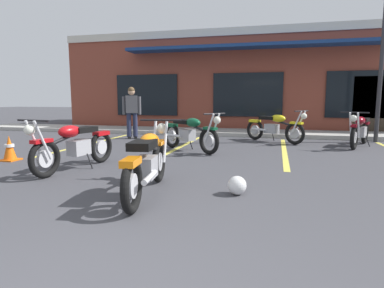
{
  "coord_description": "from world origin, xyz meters",
  "views": [
    {
      "loc": [
        1.14,
        -1.37,
        1.3
      ],
      "look_at": [
        -0.21,
        3.86,
        0.55
      ],
      "focal_mm": 30.6,
      "sensor_mm": 36.0,
      "label": 1
    }
  ],
  "objects_px": {
    "person_in_shorts_foreground": "(132,110)",
    "motorcycle_foreground_classic": "(148,161)",
    "motorcycle_black_cruiser": "(190,133)",
    "helmet_on_pavement": "(237,185)",
    "motorcycle_blue_standard": "(75,145)",
    "motorcycle_silver_naked": "(360,130)",
    "traffic_cone": "(10,148)",
    "motorcycle_green_cafe_racer": "(275,127)"
  },
  "relations": [
    {
      "from": "person_in_shorts_foreground",
      "to": "motorcycle_foreground_classic",
      "type": "bearing_deg",
      "value": -63.35
    },
    {
      "from": "motorcycle_black_cruiser",
      "to": "helmet_on_pavement",
      "type": "xyz_separation_m",
      "value": [
        1.59,
        -3.47,
        -0.33
      ]
    },
    {
      "from": "motorcycle_blue_standard",
      "to": "motorcycle_silver_naked",
      "type": "bearing_deg",
      "value": 37.99
    },
    {
      "from": "motorcycle_black_cruiser",
      "to": "motorcycle_silver_naked",
      "type": "relative_size",
      "value": 0.91
    },
    {
      "from": "motorcycle_foreground_classic",
      "to": "traffic_cone",
      "type": "xyz_separation_m",
      "value": [
        -3.78,
        1.59,
        -0.2
      ]
    },
    {
      "from": "motorcycle_green_cafe_racer",
      "to": "helmet_on_pavement",
      "type": "height_order",
      "value": "motorcycle_green_cafe_racer"
    },
    {
      "from": "motorcycle_black_cruiser",
      "to": "motorcycle_green_cafe_racer",
      "type": "bearing_deg",
      "value": 48.2
    },
    {
      "from": "motorcycle_black_cruiser",
      "to": "helmet_on_pavement",
      "type": "height_order",
      "value": "motorcycle_black_cruiser"
    },
    {
      "from": "motorcycle_foreground_classic",
      "to": "motorcycle_black_cruiser",
      "type": "xyz_separation_m",
      "value": [
        -0.42,
        3.77,
        0.0
      ]
    },
    {
      "from": "motorcycle_black_cruiser",
      "to": "motorcycle_green_cafe_racer",
      "type": "xyz_separation_m",
      "value": [
        2.03,
        2.27,
        0.0
      ]
    },
    {
      "from": "person_in_shorts_foreground",
      "to": "motorcycle_blue_standard",
      "type": "bearing_deg",
      "value": -77.88
    },
    {
      "from": "motorcycle_silver_naked",
      "to": "motorcycle_green_cafe_racer",
      "type": "relative_size",
      "value": 1.1
    },
    {
      "from": "helmet_on_pavement",
      "to": "traffic_cone",
      "type": "bearing_deg",
      "value": 165.36
    },
    {
      "from": "person_in_shorts_foreground",
      "to": "motorcycle_black_cruiser",
      "type": "bearing_deg",
      "value": -38.76
    },
    {
      "from": "motorcycle_foreground_classic",
      "to": "motorcycle_silver_naked",
      "type": "bearing_deg",
      "value": 55.59
    },
    {
      "from": "motorcycle_silver_naked",
      "to": "helmet_on_pavement",
      "type": "height_order",
      "value": "motorcycle_silver_naked"
    },
    {
      "from": "motorcycle_green_cafe_racer",
      "to": "motorcycle_blue_standard",
      "type": "bearing_deg",
      "value": -125.64
    },
    {
      "from": "helmet_on_pavement",
      "to": "traffic_cone",
      "type": "xyz_separation_m",
      "value": [
        -4.95,
        1.29,
        0.13
      ]
    },
    {
      "from": "motorcycle_silver_naked",
      "to": "person_in_shorts_foreground",
      "type": "relative_size",
      "value": 1.19
    },
    {
      "from": "motorcycle_green_cafe_racer",
      "to": "motorcycle_black_cruiser",
      "type": "bearing_deg",
      "value": -131.8
    },
    {
      "from": "motorcycle_black_cruiser",
      "to": "helmet_on_pavement",
      "type": "relative_size",
      "value": 6.98
    },
    {
      "from": "motorcycle_silver_naked",
      "to": "helmet_on_pavement",
      "type": "distance_m",
      "value": 6.0
    },
    {
      "from": "motorcycle_green_cafe_racer",
      "to": "traffic_cone",
      "type": "distance_m",
      "value": 6.99
    },
    {
      "from": "motorcycle_black_cruiser",
      "to": "traffic_cone",
      "type": "relative_size",
      "value": 3.43
    },
    {
      "from": "motorcycle_silver_naked",
      "to": "person_in_shorts_foreground",
      "type": "distance_m",
      "value": 6.77
    },
    {
      "from": "motorcycle_blue_standard",
      "to": "traffic_cone",
      "type": "distance_m",
      "value": 1.94
    },
    {
      "from": "motorcycle_foreground_classic",
      "to": "person_in_shorts_foreground",
      "type": "distance_m",
      "value": 6.45
    },
    {
      "from": "motorcycle_silver_naked",
      "to": "traffic_cone",
      "type": "bearing_deg",
      "value": -152.06
    },
    {
      "from": "motorcycle_black_cruiser",
      "to": "traffic_cone",
      "type": "distance_m",
      "value": 4.01
    },
    {
      "from": "motorcycle_silver_naked",
      "to": "traffic_cone",
      "type": "xyz_separation_m",
      "value": [
        -7.64,
        -4.05,
        -0.2
      ]
    },
    {
      "from": "motorcycle_green_cafe_racer",
      "to": "helmet_on_pavement",
      "type": "distance_m",
      "value": 5.77
    },
    {
      "from": "motorcycle_black_cruiser",
      "to": "motorcycle_silver_naked",
      "type": "bearing_deg",
      "value": 23.67
    },
    {
      "from": "motorcycle_silver_naked",
      "to": "motorcycle_blue_standard",
      "type": "distance_m",
      "value": 7.31
    },
    {
      "from": "motorcycle_silver_naked",
      "to": "helmet_on_pavement",
      "type": "bearing_deg",
      "value": -116.74
    },
    {
      "from": "motorcycle_blue_standard",
      "to": "traffic_cone",
      "type": "xyz_separation_m",
      "value": [
        -1.88,
        0.45,
        -0.2
      ]
    },
    {
      "from": "traffic_cone",
      "to": "motorcycle_foreground_classic",
      "type": "bearing_deg",
      "value": -22.83
    },
    {
      "from": "motorcycle_silver_naked",
      "to": "motorcycle_blue_standard",
      "type": "bearing_deg",
      "value": -142.01
    },
    {
      "from": "motorcycle_silver_naked",
      "to": "motorcycle_black_cruiser",
      "type": "bearing_deg",
      "value": -156.33
    },
    {
      "from": "motorcycle_black_cruiser",
      "to": "person_in_shorts_foreground",
      "type": "distance_m",
      "value": 3.2
    },
    {
      "from": "motorcycle_foreground_classic",
      "to": "person_in_shorts_foreground",
      "type": "relative_size",
      "value": 1.26
    },
    {
      "from": "motorcycle_blue_standard",
      "to": "motorcycle_green_cafe_racer",
      "type": "bearing_deg",
      "value": 54.36
    },
    {
      "from": "motorcycle_foreground_classic",
      "to": "motorcycle_black_cruiser",
      "type": "bearing_deg",
      "value": 96.32
    }
  ]
}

